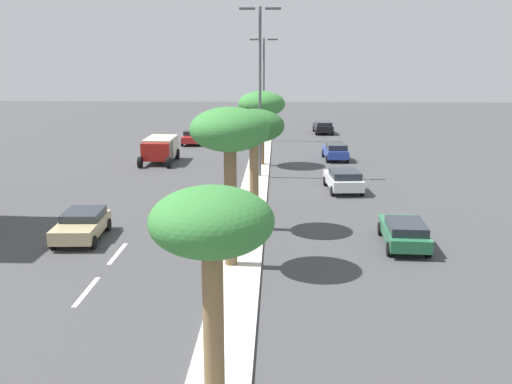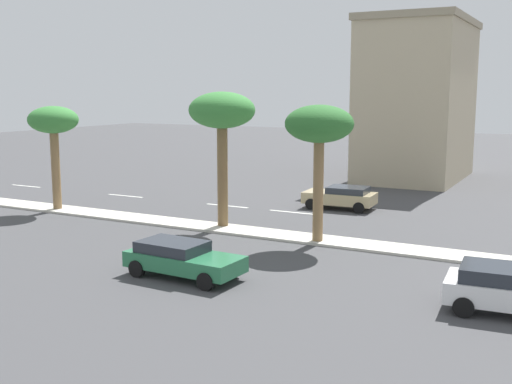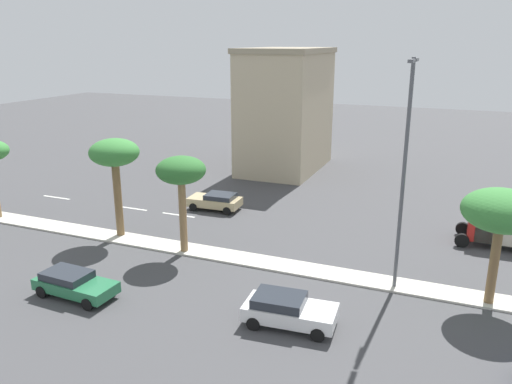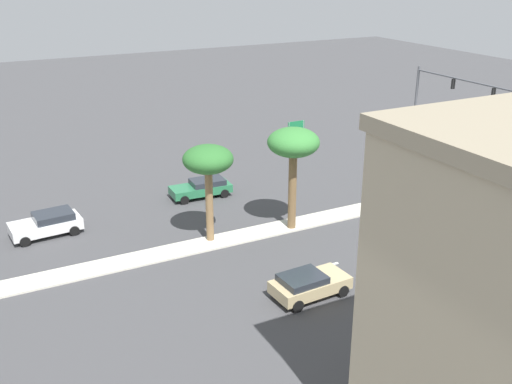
% 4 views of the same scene
% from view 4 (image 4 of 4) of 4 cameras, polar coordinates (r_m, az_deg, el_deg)
% --- Properties ---
extents(ground_plane, '(160.00, 160.00, 0.00)m').
position_cam_4_polar(ground_plane, '(35.66, -11.45, -6.43)').
color(ground_plane, '#424244').
extents(lane_stripe_right, '(0.20, 2.80, 0.01)m').
position_cam_4_polar(lane_stripe_right, '(41.54, 19.90, -3.21)').
color(lane_stripe_right, silver).
rests_on(lane_stripe_right, ground).
extents(lane_stripe_leading, '(0.20, 2.80, 0.01)m').
position_cam_4_polar(lane_stripe_leading, '(36.62, 11.53, -5.66)').
color(lane_stripe_leading, silver).
rests_on(lane_stripe_leading, ground).
extents(lane_stripe_far, '(0.20, 2.80, 0.01)m').
position_cam_4_polar(lane_stripe_far, '(34.33, 5.91, -7.24)').
color(lane_stripe_far, silver).
rests_on(lane_stripe_far, ground).
extents(traffic_signal_gantry, '(18.78, 0.53, 6.71)m').
position_cam_4_polar(traffic_signal_gantry, '(57.77, 18.53, 8.47)').
color(traffic_signal_gantry, '#515459').
rests_on(traffic_signal_gantry, ground).
extents(directional_road_sign, '(0.10, 1.66, 3.01)m').
position_cam_4_polar(directional_road_sign, '(53.40, 3.84, 5.87)').
color(directional_road_sign, gray).
rests_on(directional_road_sign, ground).
extents(palm_tree_mid, '(2.78, 2.78, 5.83)m').
position_cam_4_polar(palm_tree_mid, '(43.82, 15.43, 5.47)').
color(palm_tree_mid, olive).
rests_on(palm_tree_mid, median_curb).
extents(palm_tree_right, '(3.25, 3.25, 6.63)m').
position_cam_4_polar(palm_tree_right, '(36.97, 3.59, 4.44)').
color(palm_tree_right, brown).
rests_on(palm_tree_right, median_curb).
extents(palm_tree_trailing, '(3.03, 3.03, 6.07)m').
position_cam_4_polar(palm_tree_trailing, '(35.42, -4.59, 2.86)').
color(palm_tree_trailing, olive).
rests_on(palm_tree_trailing, median_curb).
extents(sedan_white_inboard, '(2.38, 4.43, 1.45)m').
position_cam_4_polar(sedan_white_inboard, '(40.01, -19.27, -2.86)').
color(sedan_white_inboard, silver).
rests_on(sedan_white_inboard, ground).
extents(sedan_green_right, '(2.11, 4.48, 1.30)m').
position_cam_4_polar(sedan_green_right, '(44.03, -5.15, 0.43)').
color(sedan_green_right, '#287047').
rests_on(sedan_green_right, ground).
extents(sedan_tan_rear, '(2.25, 4.16, 1.32)m').
position_cam_4_polar(sedan_tan_rear, '(31.30, 5.05, -8.72)').
color(sedan_tan_rear, tan).
rests_on(sedan_tan_rear, ground).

